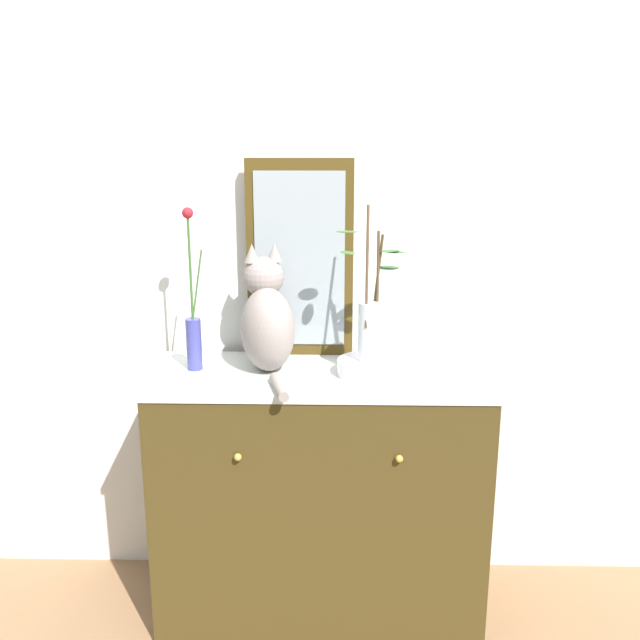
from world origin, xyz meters
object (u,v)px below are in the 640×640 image
object	(u,v)px
vase_slim_green	(193,329)
vase_glass_clear	(372,325)
cat_sitting	(267,320)
sideboard	(320,494)
mirror_leaning	(300,259)
bowl_porcelain	(371,368)

from	to	relation	value
vase_slim_green	vase_glass_clear	xyz separation A→B (m)	(0.59, -0.04, 0.03)
vase_glass_clear	cat_sitting	bearing A→B (deg)	170.48
sideboard	vase_slim_green	distance (m)	0.72
mirror_leaning	cat_sitting	xyz separation A→B (m)	(-0.10, -0.16, -0.17)
cat_sitting	vase_slim_green	size ratio (longest dim) A/B	0.82
vase_slim_green	sideboard	bearing A→B (deg)	-3.40
cat_sitting	bowl_porcelain	world-z (taller)	cat_sitting
mirror_leaning	cat_sitting	bearing A→B (deg)	-122.20
mirror_leaning	vase_glass_clear	world-z (taller)	mirror_leaning
vase_slim_green	vase_glass_clear	bearing A→B (deg)	-4.30
cat_sitting	bowl_porcelain	size ratio (longest dim) A/B	2.04
sideboard	mirror_leaning	size ratio (longest dim) A/B	1.63
mirror_leaning	sideboard	bearing A→B (deg)	-69.78
sideboard	vase_slim_green	xyz separation A→B (m)	(-0.42, 0.02, 0.59)
vase_slim_green	bowl_porcelain	world-z (taller)	vase_slim_green
bowl_porcelain	vase_slim_green	bearing A→B (deg)	175.69
sideboard	cat_sitting	world-z (taller)	cat_sitting
mirror_leaning	vase_slim_green	world-z (taller)	mirror_leaning
vase_glass_clear	bowl_porcelain	bearing A→B (deg)	-170.05
vase_slim_green	bowl_porcelain	xyz separation A→B (m)	(0.59, -0.04, -0.11)
sideboard	bowl_porcelain	size ratio (longest dim) A/B	5.14
mirror_leaning	vase_glass_clear	xyz separation A→B (m)	(0.24, -0.22, -0.17)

